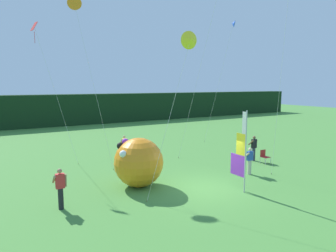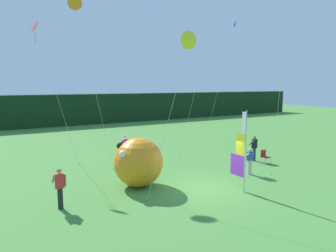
{
  "view_description": "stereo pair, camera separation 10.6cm",
  "coord_description": "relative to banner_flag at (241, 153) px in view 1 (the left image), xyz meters",
  "views": [
    {
      "loc": [
        -9.25,
        -11.75,
        5.24
      ],
      "look_at": [
        -0.42,
        3.11,
        2.88
      ],
      "focal_mm": 32.29,
      "sensor_mm": 36.0,
      "label": 1
    },
    {
      "loc": [
        -9.16,
        -11.8,
        5.24
      ],
      "look_at": [
        -0.42,
        3.11,
        2.88
      ],
      "focal_mm": 32.29,
      "sensor_mm": 36.0,
      "label": 2
    }
  ],
  "objects": [
    {
      "name": "distant_treeline",
      "position": [
        -1.25,
        30.06,
        0.07
      ],
      "size": [
        80.0,
        2.4,
        4.03
      ],
      "primitive_type": "cube",
      "color": "black",
      "rests_on": "ground"
    },
    {
      "name": "person_far_left",
      "position": [
        -2.15,
        9.69,
        -1.1
      ],
      "size": [
        0.55,
        0.48,
        1.57
      ],
      "color": "#B7B2A3",
      "rests_on": "ground"
    },
    {
      "name": "person_far_right",
      "position": [
        -8.15,
        2.21,
        -0.99
      ],
      "size": [
        0.55,
        0.48,
        1.77
      ],
      "color": "black",
      "rests_on": "ground"
    },
    {
      "name": "inflatable_balloon",
      "position": [
        -4.06,
        3.17,
        -0.66
      ],
      "size": [
        2.55,
        2.55,
        2.55
      ],
      "color": "orange",
      "rests_on": "ground"
    },
    {
      "name": "kite_yellow_delta_4",
      "position": [
        -2.31,
        1.13,
        5.34
      ],
      "size": [
        2.8,
        0.42,
        7.73
      ],
      "color": "brown",
      "rests_on": "ground"
    },
    {
      "name": "banner_flag",
      "position": [
        0.0,
        0.0,
        0.0
      ],
      "size": [
        0.06,
        1.03,
        4.05
      ],
      "color": "#B7B7BC",
      "rests_on": "ground"
    },
    {
      "name": "person_mid_field",
      "position": [
        2.46,
        1.77,
        -1.09
      ],
      "size": [
        0.55,
        0.48,
        1.6
      ],
      "color": "#B7B2A3",
      "rests_on": "ground"
    },
    {
      "name": "ground_plane",
      "position": [
        -1.25,
        1.11,
        -1.94
      ],
      "size": [
        120.0,
        120.0,
        0.0
      ],
      "primitive_type": "plane",
      "color": "#478438"
    },
    {
      "name": "kite_cyan_diamond_0",
      "position": [
        2.73,
        5.42,
        8.8
      ],
      "size": [
        2.18,
        2.35,
        12.29
      ],
      "color": "brown",
      "rests_on": "ground"
    },
    {
      "name": "folding_chair",
      "position": [
        5.25,
        3.14,
        -1.43
      ],
      "size": [
        0.51,
        0.51,
        0.89
      ],
      "color": "#BCBCC1",
      "rests_on": "ground"
    },
    {
      "name": "kite_red_diamond_2",
      "position": [
        -7.56,
        10.07,
        6.0
      ],
      "size": [
        2.36,
        1.21,
        9.11
      ],
      "color": "brown",
      "rests_on": "ground"
    },
    {
      "name": "person_near_banner",
      "position": [
        5.09,
        3.95,
        -1.0
      ],
      "size": [
        0.55,
        0.48,
        1.75
      ],
      "color": "#2D334C",
      "rests_on": "ground"
    },
    {
      "name": "kite_orange_delta_5",
      "position": [
        -5.37,
        9.62,
        8.37
      ],
      "size": [
        1.77,
        3.22,
        10.81
      ],
      "color": "brown",
      "rests_on": "ground"
    },
    {
      "name": "kite_blue_delta_1",
      "position": [
        8.58,
        10.21,
        8.56
      ],
      "size": [
        2.53,
        1.4,
        10.94
      ],
      "color": "brown",
      "rests_on": "ground"
    }
  ]
}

